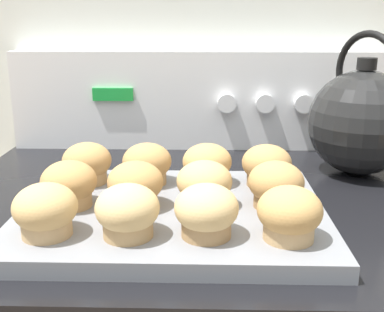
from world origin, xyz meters
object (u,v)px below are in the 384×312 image
muffin_r0_c0 (45,211)px  tea_kettle (362,121)px  muffin_r0_c1 (128,212)px  muffin_r2_c0 (87,164)px  muffin_r1_c2 (204,185)px  muffin_r0_c2 (206,212)px  muffin_r1_c0 (69,185)px  muffin_r2_c3 (267,166)px  muffin_r2_c1 (147,164)px  muffin_r0_c3 (289,214)px  muffin_r1_c1 (135,185)px  muffin_r2_c2 (207,165)px  muffin_r1_c3 (276,185)px  muffin_pan (172,214)px

muffin_r0_c0 → tea_kettle: bearing=34.6°
muffin_r0_c1 → muffin_r2_c0: (-0.09, 0.19, 0.00)m
muffin_r1_c2 → muffin_r0_c2: bearing=-88.4°
muffin_r1_c0 → tea_kettle: tea_kettle is taller
muffin_r2_c3 → muffin_r2_c1: bearing=178.8°
muffin_r0_c3 → muffin_r2_c1: (-0.18, 0.19, 0.00)m
muffin_r0_c0 → muffin_r1_c1: bearing=44.5°
muffin_r2_c0 → muffin_r2_c2: 0.18m
muffin_r0_c3 → muffin_r1_c3: bearing=91.0°
muffin_r0_c3 → muffin_r2_c2: same height
muffin_r0_c3 → muffin_r2_c1: same height
muffin_r0_c2 → muffin_r1_c1: bearing=137.3°
muffin_r2_c1 → muffin_r2_c2: (0.09, 0.00, 0.00)m
muffin_r1_c2 → tea_kettle: (0.27, 0.22, 0.04)m
muffin_r0_c0 → muffin_r1_c1: same height
muffin_r1_c1 → muffin_r1_c2: 0.09m
muffin_r0_c1 → muffin_r2_c3: size_ratio=1.00×
muffin_r1_c0 → muffin_r1_c2: (0.18, 0.01, 0.00)m
muffin_r2_c3 → tea_kettle: (0.18, 0.13, 0.04)m
muffin_r1_c1 → muffin_r1_c2: bearing=3.3°
muffin_r0_c0 → muffin_r2_c0: (0.00, 0.19, 0.00)m
muffin_r0_c1 → muffin_r0_c0: bearing=179.9°
muffin_pan → muffin_r0_c1: bearing=-115.9°
muffin_r0_c0 → muffin_r2_c3: size_ratio=1.00×
muffin_r1_c1 → muffin_r2_c0: 0.13m
muffin_r0_c0 → muffin_r2_c1: same height
tea_kettle → muffin_r0_c1: bearing=-138.9°
muffin_r0_c3 → muffin_r1_c1: bearing=154.0°
muffin_pan → muffin_r0_c0: (-0.14, -0.09, 0.04)m
muffin_r2_c3 → muffin_r0_c1: bearing=-134.9°
muffin_r0_c1 → tea_kettle: tea_kettle is taller
muffin_pan → muffin_r1_c2: muffin_r1_c2 is taller
muffin_r0_c1 → tea_kettle: bearing=41.1°
muffin_r2_c3 → muffin_r0_c2: bearing=-116.9°
muffin_r1_c2 → muffin_r2_c3: (0.09, 0.09, 0.00)m
muffin_r2_c0 → tea_kettle: tea_kettle is taller
muffin_r0_c1 → muffin_r1_c1: bearing=92.3°
muffin_r0_c1 → muffin_r1_c2: same height
muffin_r2_c1 → muffin_r2_c3: bearing=-1.2°
muffin_r1_c0 → muffin_r2_c2: (0.18, 0.10, 0.00)m
muffin_r0_c1 → muffin_r1_c1: size_ratio=1.00×
muffin_r2_c1 → tea_kettle: (0.36, 0.13, 0.04)m
muffin_r0_c2 → muffin_r2_c3: (0.09, 0.18, 0.00)m
muffin_r1_c2 → muffin_r2_c3: bearing=42.9°
muffin_r1_c1 → muffin_r2_c0: (-0.09, 0.10, 0.00)m
muffin_pan → muffin_r1_c0: (-0.14, -0.00, 0.04)m
muffin_r0_c3 → muffin_r1_c0: bearing=161.6°
muffin_r2_c0 → muffin_r2_c2: bearing=-0.3°
muffin_r2_c2 → muffin_r1_c0: bearing=-152.6°
muffin_r1_c0 → muffin_r1_c1: size_ratio=1.00×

